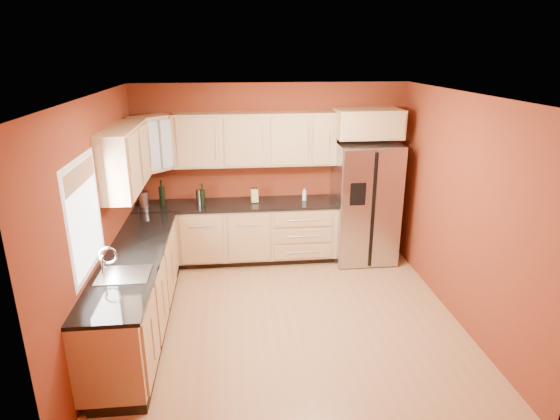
% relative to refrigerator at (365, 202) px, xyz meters
% --- Properties ---
extents(floor, '(4.00, 4.00, 0.00)m').
position_rel_refrigerator_xyz_m(floor, '(-1.35, -1.62, -0.89)').
color(floor, '#AC7142').
rests_on(floor, ground).
extents(ceiling, '(4.00, 4.00, 0.00)m').
position_rel_refrigerator_xyz_m(ceiling, '(-1.35, -1.62, 1.71)').
color(ceiling, white).
rests_on(ceiling, wall_back).
extents(wall_back, '(4.00, 0.04, 2.60)m').
position_rel_refrigerator_xyz_m(wall_back, '(-1.35, 0.38, 0.41)').
color(wall_back, maroon).
rests_on(wall_back, floor).
extents(wall_front, '(4.00, 0.04, 2.60)m').
position_rel_refrigerator_xyz_m(wall_front, '(-1.35, -3.62, 0.41)').
color(wall_front, maroon).
rests_on(wall_front, floor).
extents(wall_left, '(0.04, 4.00, 2.60)m').
position_rel_refrigerator_xyz_m(wall_left, '(-3.35, -1.62, 0.41)').
color(wall_left, maroon).
rests_on(wall_left, floor).
extents(wall_right, '(0.04, 4.00, 2.60)m').
position_rel_refrigerator_xyz_m(wall_right, '(0.65, -1.62, 0.41)').
color(wall_right, maroon).
rests_on(wall_right, floor).
extents(base_cabinets_back, '(2.90, 0.60, 0.88)m').
position_rel_refrigerator_xyz_m(base_cabinets_back, '(-1.90, 0.07, -0.45)').
color(base_cabinets_back, '#A4734F').
rests_on(base_cabinets_back, floor).
extents(base_cabinets_left, '(0.60, 2.80, 0.88)m').
position_rel_refrigerator_xyz_m(base_cabinets_left, '(-3.05, -1.62, -0.45)').
color(base_cabinets_left, '#A4734F').
rests_on(base_cabinets_left, floor).
extents(countertop_back, '(2.90, 0.62, 0.04)m').
position_rel_refrigerator_xyz_m(countertop_back, '(-1.90, 0.06, 0.01)').
color(countertop_back, black).
rests_on(countertop_back, base_cabinets_back).
extents(countertop_left, '(0.62, 2.80, 0.04)m').
position_rel_refrigerator_xyz_m(countertop_left, '(-3.04, -1.62, 0.01)').
color(countertop_left, black).
rests_on(countertop_left, base_cabinets_left).
extents(upper_cabinets_back, '(2.30, 0.33, 0.75)m').
position_rel_refrigerator_xyz_m(upper_cabinets_back, '(-1.60, 0.21, 0.94)').
color(upper_cabinets_back, '#A4734F').
rests_on(upper_cabinets_back, wall_back).
extents(upper_cabinets_left, '(0.33, 1.35, 0.75)m').
position_rel_refrigerator_xyz_m(upper_cabinets_left, '(-3.19, -0.90, 0.94)').
color(upper_cabinets_left, '#A4734F').
rests_on(upper_cabinets_left, wall_left).
extents(corner_upper_cabinet, '(0.67, 0.67, 0.75)m').
position_rel_refrigerator_xyz_m(corner_upper_cabinet, '(-3.02, 0.04, 0.94)').
color(corner_upper_cabinet, '#A4734F').
rests_on(corner_upper_cabinet, wall_back).
extents(over_fridge_cabinet, '(0.92, 0.60, 0.40)m').
position_rel_refrigerator_xyz_m(over_fridge_cabinet, '(0.00, 0.07, 1.16)').
color(over_fridge_cabinet, '#A4734F').
rests_on(over_fridge_cabinet, wall_back).
extents(refrigerator, '(0.90, 0.75, 1.78)m').
position_rel_refrigerator_xyz_m(refrigerator, '(0.00, 0.00, 0.00)').
color(refrigerator, '#BCBCC1').
rests_on(refrigerator, floor).
extents(window, '(0.03, 0.90, 1.00)m').
position_rel_refrigerator_xyz_m(window, '(-3.33, -2.12, 0.66)').
color(window, white).
rests_on(window, wall_left).
extents(sink_faucet, '(0.50, 0.42, 0.30)m').
position_rel_refrigerator_xyz_m(sink_faucet, '(-3.04, -2.12, 0.18)').
color(sink_faucet, silver).
rests_on(sink_faucet, countertop_left).
extents(canister_left, '(0.17, 0.17, 0.21)m').
position_rel_refrigerator_xyz_m(canister_left, '(-3.20, 0.06, 0.14)').
color(canister_left, '#BCBCC1').
rests_on(canister_left, countertop_back).
extents(canister_right, '(0.16, 0.16, 0.21)m').
position_rel_refrigerator_xyz_m(canister_right, '(-2.41, 0.11, 0.14)').
color(canister_right, '#BCBCC1').
rests_on(canister_right, countertop_back).
extents(wine_bottle_a, '(0.09, 0.09, 0.37)m').
position_rel_refrigerator_xyz_m(wine_bottle_a, '(-2.95, 0.10, 0.22)').
color(wine_bottle_a, black).
rests_on(wine_bottle_a, countertop_back).
extents(wine_bottle_b, '(0.08, 0.08, 0.33)m').
position_rel_refrigerator_xyz_m(wine_bottle_b, '(-2.37, -0.00, 0.19)').
color(wine_bottle_b, black).
rests_on(wine_bottle_b, countertop_back).
extents(knife_block, '(0.11, 0.10, 0.19)m').
position_rel_refrigerator_xyz_m(knife_block, '(-1.63, 0.10, 0.13)').
color(knife_block, tan).
rests_on(knife_block, countertop_back).
extents(soap_dispenser, '(0.08, 0.08, 0.18)m').
position_rel_refrigerator_xyz_m(soap_dispenser, '(-0.89, 0.11, 0.12)').
color(soap_dispenser, white).
rests_on(soap_dispenser, countertop_back).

